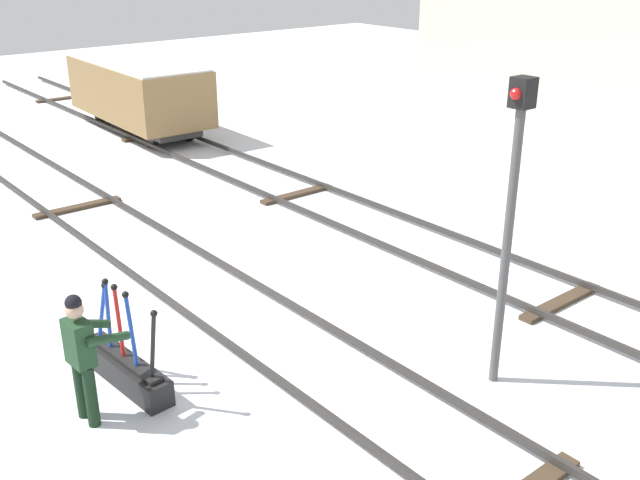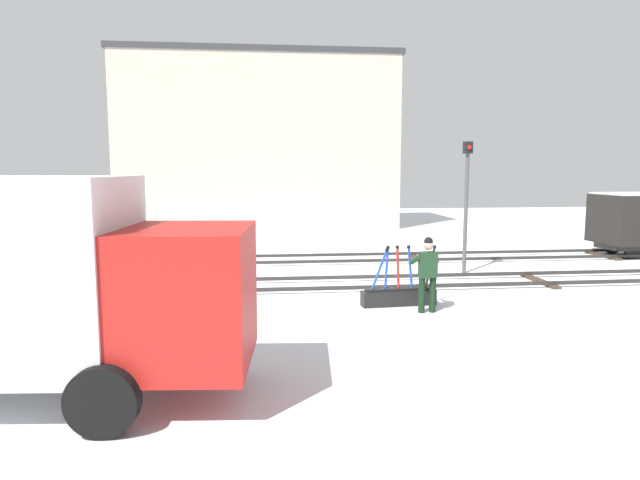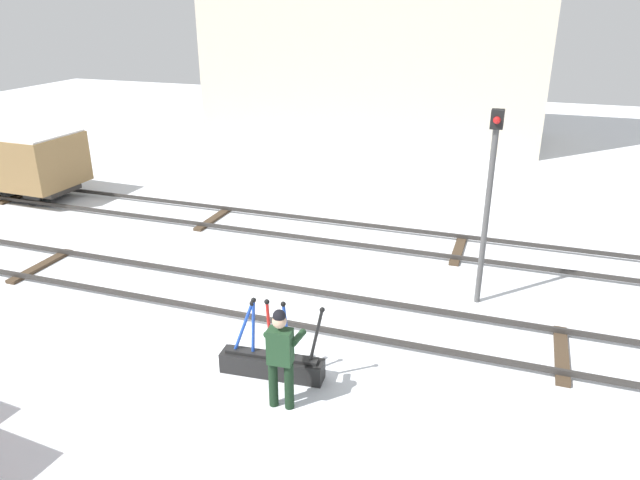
% 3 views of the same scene
% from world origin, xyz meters
% --- Properties ---
extents(ground_plane, '(60.00, 60.00, 0.00)m').
position_xyz_m(ground_plane, '(0.00, 0.00, 0.00)').
color(ground_plane, silver).
extents(track_main_line, '(44.00, 1.94, 0.18)m').
position_xyz_m(track_main_line, '(0.00, 0.00, 0.11)').
color(track_main_line, '#2D2B28').
rests_on(track_main_line, ground_plane).
extents(track_siding_near, '(44.00, 1.94, 0.18)m').
position_xyz_m(track_siding_near, '(0.00, 4.28, 0.11)').
color(track_siding_near, '#2D2B28').
rests_on(track_siding_near, ground_plane).
extents(switch_lever_frame, '(1.84, 0.50, 1.45)m').
position_xyz_m(switch_lever_frame, '(1.15, -2.22, 0.25)').
color(switch_lever_frame, black).
rests_on(switch_lever_frame, ground_plane).
extents(rail_worker, '(0.57, 0.70, 1.73)m').
position_xyz_m(rail_worker, '(1.62, -2.92, 0.97)').
color(rail_worker, black).
rests_on(rail_worker, ground_plane).
extents(delivery_truck, '(6.65, 2.88, 3.15)m').
position_xyz_m(delivery_truck, '(-5.71, -7.06, 1.74)').
color(delivery_truck, '#B21E19').
rests_on(delivery_truck, ground_plane).
extents(signal_post, '(0.24, 0.32, 4.07)m').
position_xyz_m(signal_post, '(4.22, 1.65, 2.48)').
color(signal_post, '#4C4C4C').
rests_on(signal_post, ground_plane).
extents(apartment_building, '(15.35, 5.95, 9.51)m').
position_xyz_m(apartment_building, '(-2.08, 17.47, 4.76)').
color(apartment_building, beige).
rests_on(apartment_building, ground_plane).
extents(perched_bird_roof_left, '(0.26, 0.26, 0.13)m').
position_xyz_m(perched_bird_roof_left, '(-7.88, 19.86, 9.57)').
color(perched_bird_roof_left, '#514C47').
rests_on(perched_bird_roof_left, apartment_building).
extents(perched_bird_roof_right, '(0.24, 0.28, 0.13)m').
position_xyz_m(perched_bird_roof_right, '(-7.41, 16.58, 9.57)').
color(perched_bird_roof_right, '#514C47').
rests_on(perched_bird_roof_right, apartment_building).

